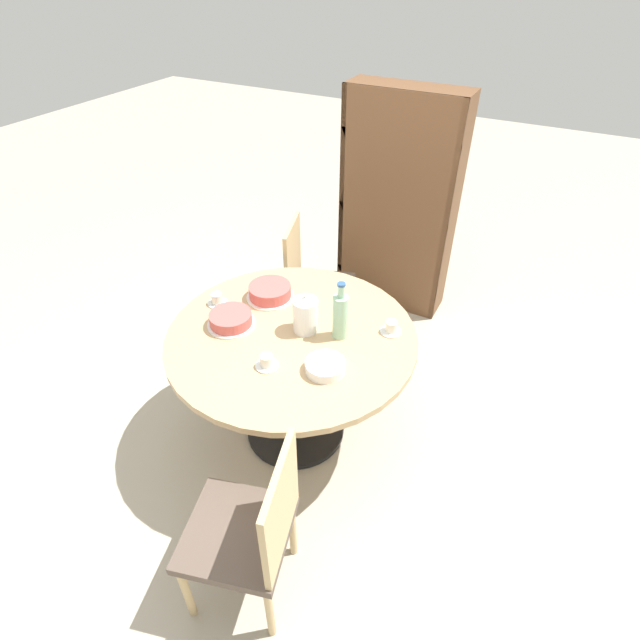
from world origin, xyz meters
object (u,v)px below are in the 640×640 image
object	(u,v)px
chair_b	(251,529)
cake_main	(270,292)
coffee_pot	(305,314)
bookshelf	(397,208)
cake_second	(231,320)
chair_a	(312,281)
cup_c	(391,328)
cup_b	(217,300)
water_bottle	(340,315)
cup_a	(267,362)

from	to	relation	value
chair_b	cake_main	bearing A→B (deg)	-167.58
chair_b	coffee_pot	world-z (taller)	coffee_pot
bookshelf	cake_second	distance (m)	1.66
chair_a	chair_b	xyz separation A→B (m)	(0.64, -1.70, 0.00)
chair_b	cup_c	xyz separation A→B (m)	(0.14, 1.11, 0.30)
chair_a	bookshelf	xyz separation A→B (m)	(0.32, 0.70, 0.32)
chair_b	cake_second	xyz separation A→B (m)	(-0.62, 0.78, 0.31)
coffee_pot	cup_c	size ratio (longest dim) A/B	2.00
chair_a	cup_b	distance (m)	0.88
water_bottle	cup_b	size ratio (longest dim) A/B	2.86
cake_second	cake_main	bearing A→B (deg)	80.89
chair_a	bookshelf	bearing A→B (deg)	-42.42
chair_b	water_bottle	size ratio (longest dim) A/B	2.80
chair_a	cup_a	size ratio (longest dim) A/B	8.01
cake_main	cup_a	size ratio (longest dim) A/B	2.38
coffee_pot	water_bottle	distance (m)	0.18
bookshelf	cup_c	world-z (taller)	bookshelf
water_bottle	cake_second	bearing A→B (deg)	-161.16
bookshelf	cake_second	world-z (taller)	bookshelf
water_bottle	cake_second	xyz separation A→B (m)	(-0.54, -0.18, -0.09)
chair_a	water_bottle	world-z (taller)	water_bottle
chair_b	cup_b	size ratio (longest dim) A/B	8.01
cake_main	cup_b	world-z (taller)	cake_main
cup_c	bookshelf	bearing A→B (deg)	109.48
chair_a	cake_main	bearing A→B (deg)	168.99
bookshelf	cake_main	xyz separation A→B (m)	(-0.25, -1.33, -0.01)
cup_a	water_bottle	bearing A→B (deg)	60.66
chair_a	cup_c	xyz separation A→B (m)	(0.78, -0.60, 0.30)
bookshelf	water_bottle	world-z (taller)	bookshelf
bookshelf	water_bottle	size ratio (longest dim) A/B	5.07
cake_main	cup_b	xyz separation A→B (m)	(-0.23, -0.18, -0.01)
cup_b	water_bottle	bearing A→B (deg)	5.12
coffee_pot	cake_second	size ratio (longest dim) A/B	0.89
coffee_pot	cup_c	xyz separation A→B (m)	(0.40, 0.18, -0.07)
chair_a	cup_b	xyz separation A→B (m)	(-0.15, -0.81, 0.30)
chair_b	cup_b	bearing A→B (deg)	-153.72
water_bottle	cup_b	bearing A→B (deg)	-174.88
bookshelf	cup_c	distance (m)	1.38
coffee_pot	cake_main	bearing A→B (deg)	153.54
cake_main	cake_second	bearing A→B (deg)	-99.11
chair_a	cake_second	size ratio (longest dim) A/B	3.56
coffee_pot	chair_b	bearing A→B (deg)	-74.56
cake_main	cake_second	size ratio (longest dim) A/B	1.06
chair_a	water_bottle	xyz separation A→B (m)	(0.56, -0.74, 0.41)
cake_main	cup_b	bearing A→B (deg)	-141.14
cake_main	water_bottle	bearing A→B (deg)	-13.67
bookshelf	coffee_pot	world-z (taller)	bookshelf
coffee_pot	cake_main	world-z (taller)	coffee_pot
chair_a	cup_c	size ratio (longest dim) A/B	8.01
water_bottle	cup_c	xyz separation A→B (m)	(0.22, 0.15, -0.10)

